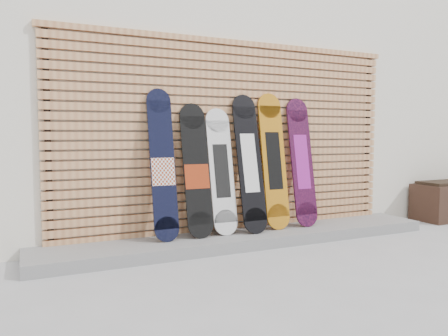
{
  "coord_description": "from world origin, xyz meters",
  "views": [
    {
      "loc": [
        -2.39,
        -3.59,
        1.21
      ],
      "look_at": [
        -0.39,
        0.75,
        0.85
      ],
      "focal_mm": 35.0,
      "sensor_mm": 36.0,
      "label": 1
    }
  ],
  "objects_px": {
    "snowboard_4": "(274,161)",
    "snowboard_5": "(302,162)",
    "snowboard_2": "(221,171)",
    "snowboard_3": "(249,163)",
    "snowboard_1": "(196,171)",
    "snowboard_0": "(163,165)"
  },
  "relations": [
    {
      "from": "snowboard_0",
      "to": "snowboard_3",
      "type": "distance_m",
      "value": 1.01
    },
    {
      "from": "snowboard_2",
      "to": "snowboard_3",
      "type": "bearing_deg",
      "value": -6.32
    },
    {
      "from": "snowboard_4",
      "to": "snowboard_5",
      "type": "height_order",
      "value": "snowboard_4"
    },
    {
      "from": "snowboard_0",
      "to": "snowboard_5",
      "type": "bearing_deg",
      "value": 0.24
    },
    {
      "from": "snowboard_3",
      "to": "snowboard_5",
      "type": "bearing_deg",
      "value": 2.7
    },
    {
      "from": "snowboard_4",
      "to": "snowboard_5",
      "type": "bearing_deg",
      "value": -0.76
    },
    {
      "from": "snowboard_4",
      "to": "snowboard_5",
      "type": "distance_m",
      "value": 0.39
    },
    {
      "from": "snowboard_0",
      "to": "snowboard_1",
      "type": "relative_size",
      "value": 1.1
    },
    {
      "from": "snowboard_0",
      "to": "snowboard_2",
      "type": "xyz_separation_m",
      "value": [
        0.68,
        0.01,
        -0.08
      ]
    },
    {
      "from": "snowboard_4",
      "to": "snowboard_2",
      "type": "bearing_deg",
      "value": -179.75
    },
    {
      "from": "snowboard_0",
      "to": "snowboard_4",
      "type": "height_order",
      "value": "snowboard_4"
    },
    {
      "from": "snowboard_0",
      "to": "snowboard_4",
      "type": "distance_m",
      "value": 1.35
    },
    {
      "from": "snowboard_1",
      "to": "snowboard_4",
      "type": "xyz_separation_m",
      "value": [
        0.98,
        0.01,
        0.08
      ]
    },
    {
      "from": "snowboard_4",
      "to": "snowboard_5",
      "type": "relative_size",
      "value": 1.03
    },
    {
      "from": "snowboard_3",
      "to": "snowboard_5",
      "type": "distance_m",
      "value": 0.74
    },
    {
      "from": "snowboard_5",
      "to": "snowboard_3",
      "type": "bearing_deg",
      "value": -177.3
    },
    {
      "from": "snowboard_2",
      "to": "snowboard_3",
      "type": "xyz_separation_m",
      "value": [
        0.33,
        -0.04,
        0.08
      ]
    },
    {
      "from": "snowboard_5",
      "to": "snowboard_1",
      "type": "bearing_deg",
      "value": -179.64
    },
    {
      "from": "snowboard_2",
      "to": "snowboard_1",
      "type": "bearing_deg",
      "value": -177.94
    },
    {
      "from": "snowboard_2",
      "to": "snowboard_5",
      "type": "distance_m",
      "value": 1.07
    },
    {
      "from": "snowboard_1",
      "to": "snowboard_3",
      "type": "height_order",
      "value": "snowboard_3"
    },
    {
      "from": "snowboard_2",
      "to": "snowboard_4",
      "type": "relative_size",
      "value": 0.88
    }
  ]
}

